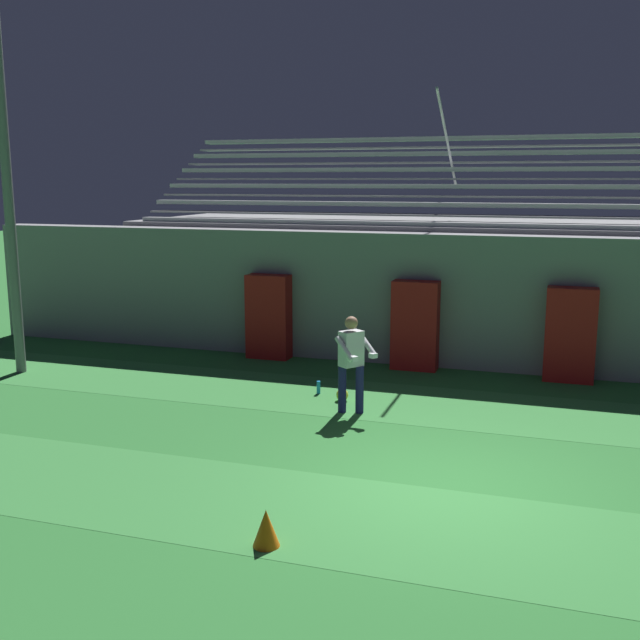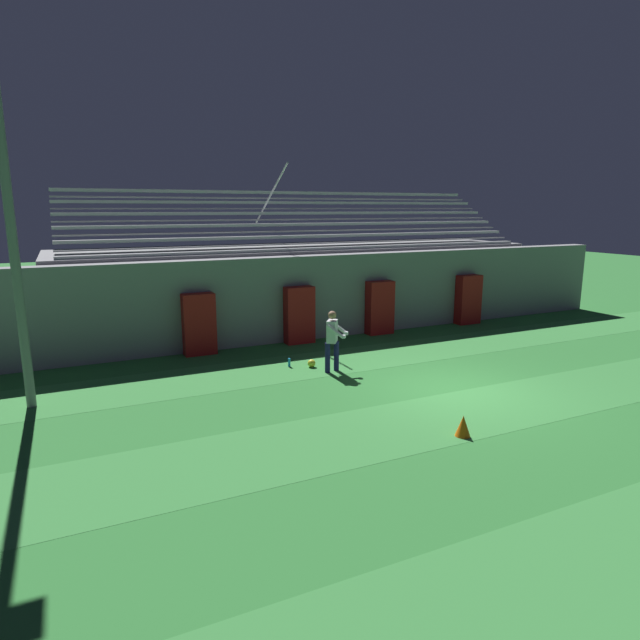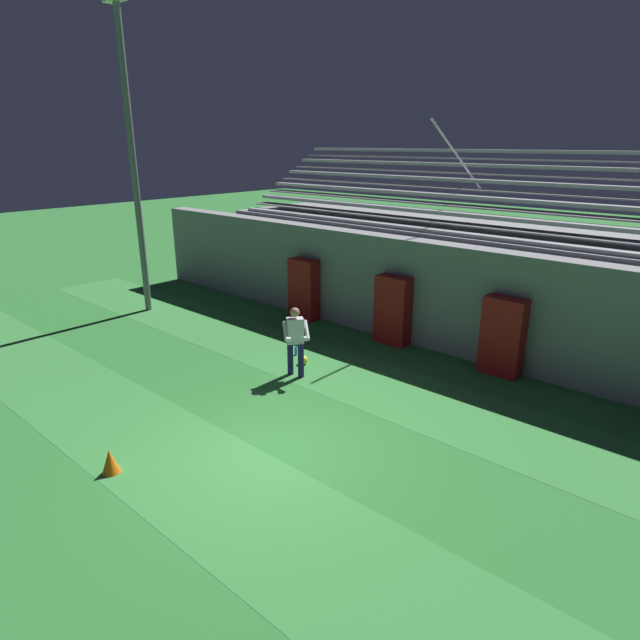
% 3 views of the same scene
% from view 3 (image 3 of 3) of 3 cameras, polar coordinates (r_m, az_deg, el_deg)
% --- Properties ---
extents(ground_plane, '(80.00, 80.00, 0.00)m').
position_cam_3_polar(ground_plane, '(9.76, -5.13, -13.98)').
color(ground_plane, '#2D7533').
extents(turf_stripe_mid, '(28.00, 2.37, 0.01)m').
position_cam_3_polar(turf_stripe_mid, '(9.10, -11.11, -16.95)').
color(turf_stripe_mid, '#38843D').
rests_on(turf_stripe_mid, ground).
extents(turf_stripe_far, '(28.00, 2.37, 0.01)m').
position_cam_3_polar(turf_stripe_far, '(12.10, 7.04, -7.25)').
color(turf_stripe_far, '#38843D').
rests_on(turf_stripe_far, ground).
extents(back_wall, '(24.00, 0.60, 2.80)m').
position_cam_3_polar(back_wall, '(14.04, 14.29, 2.09)').
color(back_wall, gray).
rests_on(back_wall, ground).
extents(padding_pillar_gate_left, '(0.96, 0.44, 1.86)m').
position_cam_3_polar(padding_pillar_gate_left, '(14.46, 7.77, 1.02)').
color(padding_pillar_gate_left, maroon).
rests_on(padding_pillar_gate_left, ground).
extents(padding_pillar_gate_right, '(0.96, 0.44, 1.86)m').
position_cam_3_polar(padding_pillar_gate_right, '(13.11, 18.91, -1.69)').
color(padding_pillar_gate_right, maroon).
rests_on(padding_pillar_gate_right, ground).
extents(padding_pillar_far_left, '(0.96, 0.44, 1.86)m').
position_cam_3_polar(padding_pillar_far_left, '(16.41, -1.73, 3.30)').
color(padding_pillar_far_left, maroon).
rests_on(padding_pillar_far_left, ground).
extents(bleacher_stand, '(18.00, 4.75, 5.83)m').
position_cam_3_polar(bleacher_stand, '(16.39, 18.74, 4.40)').
color(bleacher_stand, gray).
rests_on(bleacher_stand, ground).
extents(floodlight_pole, '(0.90, 0.36, 9.34)m').
position_cam_3_polar(floodlight_pole, '(17.63, -19.72, 19.30)').
color(floodlight_pole, slate).
rests_on(floodlight_pole, ground).
extents(goalkeeper, '(0.73, 0.74, 1.67)m').
position_cam_3_polar(goalkeeper, '(12.28, -2.65, -1.90)').
color(goalkeeper, '#19194C').
rests_on(goalkeeper, ground).
extents(soccer_ball, '(0.22, 0.22, 0.22)m').
position_cam_3_polar(soccer_ball, '(13.22, -1.79, -4.29)').
color(soccer_ball, yellow).
rests_on(soccer_ball, ground).
extents(traffic_cone, '(0.30, 0.30, 0.42)m').
position_cam_3_polar(traffic_cone, '(9.77, -21.48, -13.87)').
color(traffic_cone, orange).
rests_on(traffic_cone, ground).
extents(water_bottle, '(0.07, 0.07, 0.24)m').
position_cam_3_polar(water_bottle, '(13.77, -2.59, -3.30)').
color(water_bottle, '#1E8CD8').
rests_on(water_bottle, ground).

